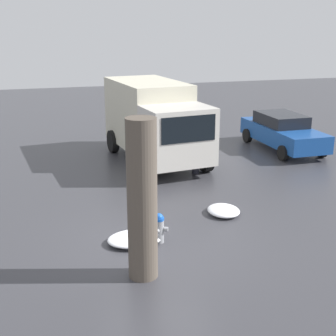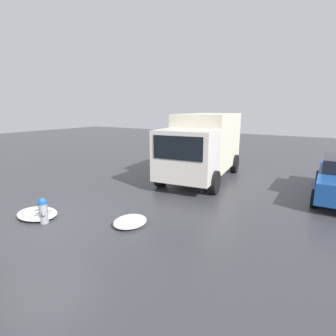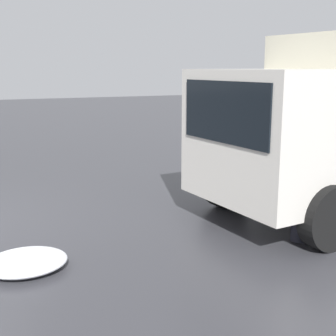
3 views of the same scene
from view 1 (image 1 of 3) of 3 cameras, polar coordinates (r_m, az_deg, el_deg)
name	(u,v)px [view 1 (image 1 of 3)]	position (r m, az deg, el deg)	size (l,w,h in m)	color
ground_plane	(159,242)	(11.37, -1.09, -9.02)	(60.00, 60.00, 0.00)	#38383D
fire_hydrant	(159,228)	(11.21, -1.08, -7.27)	(0.43, 0.36, 0.74)	gray
tree_trunk	(142,200)	(9.28, -3.18, -3.90)	(0.92, 0.61, 3.33)	brown
delivery_truck	(154,119)	(17.71, -1.71, 5.99)	(6.00, 3.06, 2.94)	beige
pedestrian	(196,148)	(16.20, 3.41, 2.48)	(0.37, 0.37, 1.69)	#23232D
parked_car	(282,131)	(20.05, 13.78, 4.37)	(4.56, 1.92, 1.46)	#194793
snow_pile_by_hydrant	(224,210)	(13.00, 6.79, -5.16)	(1.01, 0.87, 0.21)	white
snow_pile_curbside	(135,239)	(11.32, -4.06, -8.58)	(1.00, 1.32, 0.21)	white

